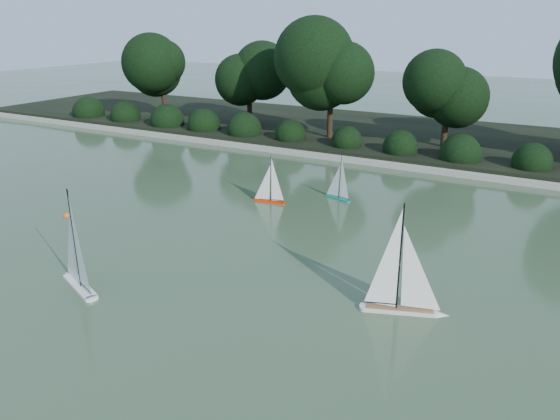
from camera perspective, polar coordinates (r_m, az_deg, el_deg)
name	(u,v)px	position (r m, az deg, el deg)	size (l,w,h in m)	color
ground	(230,282)	(9.81, -5.27, -7.49)	(80.00, 80.00, 0.00)	#2F4429
pond_coping	(392,164)	(17.48, 11.59, 4.68)	(40.00, 0.35, 0.18)	gray
far_bank	(426,139)	(21.22, 15.00, 7.17)	(40.00, 8.00, 0.30)	black
tree_line	(458,76)	(19.07, 18.08, 13.16)	(26.31, 3.93, 4.39)	black
shrub_hedge	(401,148)	(18.23, 12.55, 6.39)	(29.10, 1.10, 1.10)	black
sailboat_white_a	(76,270)	(10.15, -20.55, -5.87)	(1.37, 0.73, 1.93)	white
sailboat_white_b	(408,295)	(8.93, 13.19, -8.69)	(1.40, 0.66, 1.94)	silver
sailboat_orange	(267,194)	(13.82, -1.36, 1.65)	(0.95, 0.29, 1.30)	#E72A00
sailboat_teal	(336,191)	(14.18, 5.89, 1.96)	(0.89, 0.40, 1.23)	#06826D
race_buoy	(67,216)	(13.86, -21.39, -0.59)	(0.16, 0.16, 0.16)	#F34F0C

